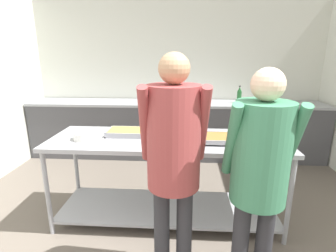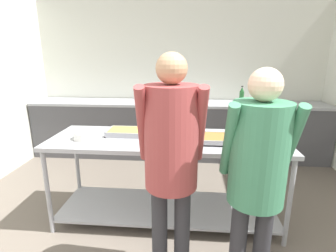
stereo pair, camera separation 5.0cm
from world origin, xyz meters
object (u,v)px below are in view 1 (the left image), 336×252
sauce_pan (177,128)px  broccoli_bowl (248,132)px  plate_stack (87,135)px  guest_serving_right (174,150)px  serving_tray_roast (219,139)px  guest_serving_left (260,164)px  serving_tray_vegetables (132,132)px  water_bottle (239,95)px

sauce_pan → broccoli_bowl: size_ratio=1.84×
plate_stack → guest_serving_right: guest_serving_right is taller
serving_tray_roast → guest_serving_left: (0.18, -0.78, 0.08)m
serving_tray_vegetables → broccoli_bowl: broccoli_bowl is taller
serving_tray_vegetables → water_bottle: bearing=50.9°
water_bottle → sauce_pan: bearing=-120.7°
broccoli_bowl → guest_serving_right: bearing=-128.7°
broccoli_bowl → guest_serving_right: (-0.73, -0.90, 0.13)m
water_bottle → serving_tray_roast: bearing=-106.2°
sauce_pan → water_bottle: (0.96, 1.62, 0.12)m
plate_stack → sauce_pan: (0.88, 0.30, 0.01)m
plate_stack → serving_tray_roast: 1.29m
serving_tray_roast → sauce_pan: bearing=144.3°
sauce_pan → guest_serving_right: 0.99m
guest_serving_left → guest_serving_right: size_ratio=0.95×
plate_stack → serving_tray_vegetables: (0.41, 0.17, -0.01)m
sauce_pan → serving_tray_roast: 0.50m
plate_stack → broccoli_bowl: broccoli_bowl is taller
broccoli_bowl → serving_tray_vegetables: bearing=-177.3°
plate_stack → broccoli_bowl: 1.63m
sauce_pan → serving_tray_vegetables: bearing=-163.4°
water_bottle → serving_tray_vegetables: bearing=-129.1°
sauce_pan → serving_tray_roast: size_ratio=0.97×
broccoli_bowl → plate_stack: bearing=-172.2°
plate_stack → water_bottle: 2.66m
serving_tray_roast → guest_serving_right: guest_serving_right is taller
sauce_pan → water_bottle: size_ratio=1.32×
serving_tray_roast → broccoli_bowl: 0.39m
broccoli_bowl → serving_tray_roast: bearing=-147.2°
plate_stack → guest_serving_left: 1.65m
water_bottle → broccoli_bowl: bearing=-97.7°
serving_tray_vegetables → guest_serving_right: (0.47, -0.85, 0.14)m
plate_stack → water_bottle: (1.84, 1.92, 0.13)m
guest_serving_left → guest_serving_right: bearing=172.1°
serving_tray_roast → guest_serving_right: 0.82m
broccoli_bowl → guest_serving_left: guest_serving_left is taller
serving_tray_vegetables → sauce_pan: 0.49m
serving_tray_roast → guest_serving_left: 0.80m
serving_tray_vegetables → sauce_pan: sauce_pan is taller
serving_tray_vegetables → plate_stack: bearing=-158.3°
guest_serving_right → water_bottle: guest_serving_right is taller
plate_stack → serving_tray_roast: size_ratio=0.69×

